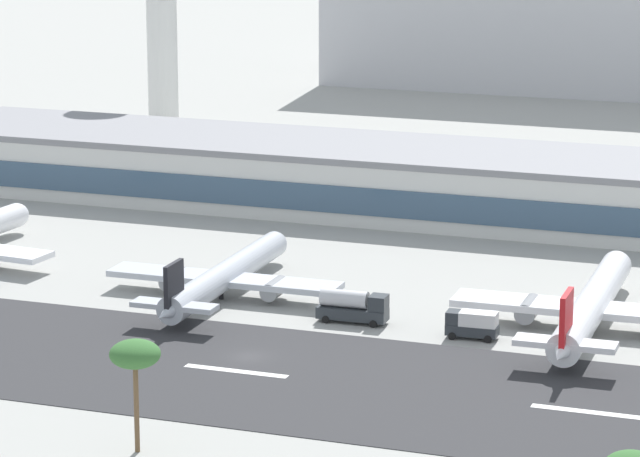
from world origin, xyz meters
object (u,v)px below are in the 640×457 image
at_px(airliner_red_tail_gate_2, 590,308).
at_px(service_box_truck_2, 472,324).
at_px(service_fuel_truck_0, 353,306).
at_px(airliner_black_tail_gate_1, 222,278).
at_px(terminal_building, 368,177).
at_px(palm_tree_2, 135,356).

xyz_separation_m(airliner_red_tail_gate_2, service_box_truck_2, (-12.30, -7.09, -1.11)).
xyz_separation_m(service_fuel_truck_0, service_box_truck_2, (15.09, -1.41, -0.24)).
height_order(airliner_black_tail_gate_1, airliner_red_tail_gate_2, airliner_red_tail_gate_2).
distance_m(terminal_building, airliner_red_tail_gate_2, 69.39).
relative_size(terminal_building, airliner_black_tail_gate_1, 3.62).
height_order(service_fuel_truck_0, service_box_truck_2, service_fuel_truck_0).
bearing_deg(airliner_black_tail_gate_1, terminal_building, -2.04).
distance_m(service_fuel_truck_0, palm_tree_2, 48.42).
distance_m(service_box_truck_2, palm_tree_2, 51.09).
bearing_deg(palm_tree_2, terminal_building, 96.43).
xyz_separation_m(terminal_building, service_box_truck_2, (32.54, -60.02, -3.28)).
bearing_deg(terminal_building, palm_tree_2, -83.57).
relative_size(airliner_black_tail_gate_1, service_box_truck_2, 6.45).
height_order(airliner_black_tail_gate_1, palm_tree_2, palm_tree_2).
bearing_deg(terminal_building, airliner_black_tail_gate_1, -91.52).
bearing_deg(service_fuel_truck_0, service_box_truck_2, -6.92).
bearing_deg(airliner_red_tail_gate_2, palm_tree_2, 146.67).
xyz_separation_m(airliner_red_tail_gate_2, palm_tree_2, (-32.88, -53.20, 6.67)).
distance_m(airliner_red_tail_gate_2, service_box_truck_2, 14.24).
xyz_separation_m(service_fuel_truck_0, palm_tree_2, (-5.50, -47.51, 7.55)).
xyz_separation_m(airliner_black_tail_gate_1, airliner_red_tail_gate_2, (46.27, 1.35, 0.28)).
bearing_deg(service_box_truck_2, palm_tree_2, 63.13).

